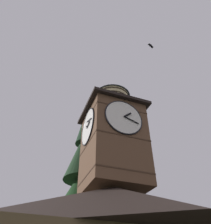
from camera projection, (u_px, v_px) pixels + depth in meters
clock_tower at (113, 136)px, 17.53m from camera, size 4.73×4.73×9.79m
pine_tree_behind at (82, 205)px, 19.07m from camera, size 6.95×6.95×18.44m
moon at (104, 216)px, 48.17m from camera, size 1.72×1.72×1.72m
flying_bird_high at (151, 46)px, 19.85m from camera, size 0.63×0.38×0.14m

